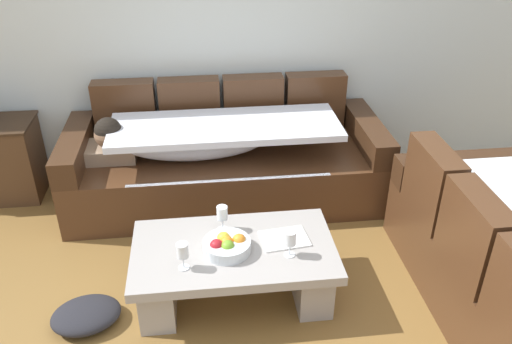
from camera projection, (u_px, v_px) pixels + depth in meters
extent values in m
cube|color=silver|center=(213.00, 13.00, 4.07)|extent=(9.00, 0.10, 2.70)
cube|color=#4B2D1A|center=(226.00, 175.00, 4.17)|extent=(2.42, 0.92, 0.42)
cube|color=#4B2D1A|center=(125.00, 109.00, 4.20)|extent=(0.49, 0.16, 0.46)
cube|color=#4B2D1A|center=(190.00, 106.00, 4.25)|extent=(0.49, 0.16, 0.46)
cube|color=#4B2D1A|center=(253.00, 103.00, 4.30)|extent=(0.49, 0.16, 0.46)
cube|color=#4B2D1A|center=(315.00, 101.00, 4.35)|extent=(0.49, 0.16, 0.46)
cube|color=#3C2415|center=(75.00, 147.00, 3.90)|extent=(0.18, 0.92, 0.20)
cube|color=#3C2415|center=(367.00, 132.00, 4.12)|extent=(0.18, 0.92, 0.20)
cube|color=gray|center=(112.00, 151.00, 3.94)|extent=(0.36, 0.28, 0.11)
sphere|color=#936B4C|center=(109.00, 135.00, 3.82)|extent=(0.21, 0.21, 0.21)
sphere|color=black|center=(108.00, 131.00, 3.81)|extent=(0.20, 0.20, 0.20)
ellipsoid|color=silver|center=(194.00, 139.00, 3.92)|extent=(1.10, 0.44, 0.28)
cube|color=silver|center=(225.00, 127.00, 3.88)|extent=(1.70, 0.60, 0.05)
cube|color=silver|center=(230.00, 202.00, 3.78)|extent=(1.44, 0.04, 0.38)
cube|color=#4B2D1A|center=(474.00, 235.00, 2.74)|extent=(0.16, 0.50, 0.46)
cube|color=#4B2D1A|center=(432.00, 183.00, 3.20)|extent=(0.16, 0.50, 0.46)
cube|color=#3C2415|center=(461.00, 169.00, 3.61)|extent=(0.92, 0.18, 0.20)
cube|color=#9F9B96|center=(234.00, 251.00, 3.10)|extent=(1.20, 0.68, 0.06)
cube|color=#9F9B96|center=(158.00, 282.00, 3.15)|extent=(0.20, 0.54, 0.32)
cube|color=#9F9B96|center=(308.00, 270.00, 3.24)|extent=(0.20, 0.54, 0.32)
cylinder|color=silver|center=(227.00, 246.00, 3.04)|extent=(0.28, 0.28, 0.07)
sphere|color=gold|center=(223.00, 239.00, 3.06)|extent=(0.08, 0.08, 0.08)
sphere|color=#6DA52B|center=(228.00, 247.00, 2.99)|extent=(0.08, 0.08, 0.08)
sphere|color=orange|center=(239.00, 240.00, 3.05)|extent=(0.08, 0.08, 0.08)
sphere|color=#AB1C24|center=(217.00, 246.00, 3.00)|extent=(0.08, 0.08, 0.08)
sphere|color=orange|center=(227.00, 243.00, 3.03)|extent=(0.08, 0.08, 0.08)
cylinder|color=silver|center=(184.00, 267.00, 2.92)|extent=(0.06, 0.06, 0.01)
cylinder|color=silver|center=(183.00, 262.00, 2.90)|extent=(0.01, 0.01, 0.07)
cylinder|color=silver|center=(182.00, 250.00, 2.86)|extent=(0.07, 0.07, 0.08)
cylinder|color=silver|center=(290.00, 255.00, 3.02)|extent=(0.06, 0.06, 0.01)
cylinder|color=silver|center=(290.00, 249.00, 3.00)|extent=(0.01, 0.01, 0.07)
cylinder|color=silver|center=(290.00, 238.00, 2.96)|extent=(0.07, 0.07, 0.08)
cylinder|color=silver|center=(223.00, 229.00, 3.24)|extent=(0.06, 0.06, 0.01)
cylinder|color=silver|center=(223.00, 224.00, 3.22)|extent=(0.01, 0.01, 0.07)
cylinder|color=silver|center=(222.00, 213.00, 3.18)|extent=(0.07, 0.07, 0.08)
cube|color=white|center=(284.00, 239.00, 3.15)|extent=(0.30, 0.24, 0.01)
ellipsoid|color=#232328|center=(86.00, 315.00, 3.05)|extent=(0.46, 0.39, 0.12)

